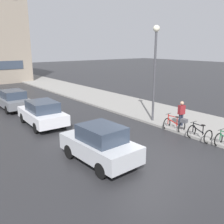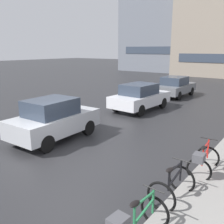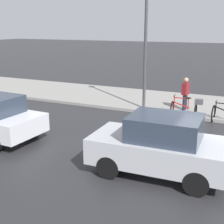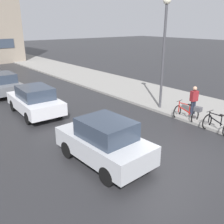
% 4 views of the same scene
% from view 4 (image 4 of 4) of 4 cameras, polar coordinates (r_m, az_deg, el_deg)
% --- Properties ---
extents(ground_plane, '(140.00, 140.00, 0.00)m').
position_cam_4_polar(ground_plane, '(9.83, 12.28, -10.13)').
color(ground_plane, '#28282B').
extents(sidewalk_kerb, '(4.80, 60.00, 0.14)m').
position_cam_4_polar(sidewalk_kerb, '(20.43, 1.20, 6.20)').
color(sidewalk_kerb, gray).
rests_on(sidewalk_kerb, ground).
extents(bicycle_second, '(0.79, 1.13, 0.94)m').
position_cam_4_polar(bicycle_second, '(12.51, 22.86, -2.59)').
color(bicycle_second, black).
rests_on(bicycle_second, ground).
extents(bicycle_third, '(0.77, 1.39, 0.99)m').
position_cam_4_polar(bicycle_third, '(13.41, 17.13, -0.07)').
color(bicycle_third, black).
rests_on(bicycle_third, ground).
extents(car_silver, '(1.95, 3.79, 1.68)m').
position_cam_4_polar(car_silver, '(8.94, -1.76, -6.75)').
color(car_silver, '#B2B5BA').
rests_on(car_silver, ground).
extents(car_white, '(2.06, 4.18, 1.59)m').
position_cam_4_polar(car_white, '(14.38, -17.18, 2.55)').
color(car_white, silver).
rests_on(car_white, ground).
extents(car_grey, '(1.89, 4.09, 1.54)m').
position_cam_4_polar(car_grey, '(19.39, -23.79, 5.94)').
color(car_grey, slate).
rests_on(car_grey, ground).
extents(pedestrian, '(0.44, 0.31, 1.68)m').
position_cam_4_polar(pedestrian, '(14.07, 18.18, 2.70)').
color(pedestrian, '#1E2333').
rests_on(pedestrian, ground).
extents(streetlamp, '(0.41, 0.41, 6.12)m').
position_cam_4_polar(streetlamp, '(14.23, 11.90, 16.05)').
color(streetlamp, '#424247').
rests_on(streetlamp, ground).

